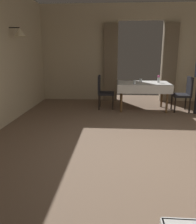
{
  "coord_description": "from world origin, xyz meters",
  "views": [
    {
      "loc": [
        -0.76,
        -3.51,
        1.6
      ],
      "look_at": [
        -1.06,
        0.48,
        0.54
      ],
      "focal_mm": 37.31,
      "sensor_mm": 36.0,
      "label": 1
    }
  ],
  "objects_px": {
    "glass_mid_c": "(135,82)",
    "flower_vase_mid": "(159,79)",
    "chair_mid_right": "(185,92)",
    "dining_table_mid": "(143,86)",
    "glass_mid_b": "(141,80)",
    "chair_mid_left": "(103,90)"
  },
  "relations": [
    {
      "from": "chair_mid_right",
      "to": "glass_mid_c",
      "type": "distance_m",
      "value": 1.4
    },
    {
      "from": "dining_table_mid",
      "to": "glass_mid_c",
      "type": "distance_m",
      "value": 0.43
    },
    {
      "from": "dining_table_mid",
      "to": "glass_mid_c",
      "type": "height_order",
      "value": "glass_mid_c"
    },
    {
      "from": "chair_mid_right",
      "to": "flower_vase_mid",
      "type": "relative_size",
      "value": 4.49
    },
    {
      "from": "chair_mid_left",
      "to": "glass_mid_c",
      "type": "distance_m",
      "value": 0.95
    },
    {
      "from": "glass_mid_c",
      "to": "chair_mid_right",
      "type": "bearing_deg",
      "value": 8.98
    },
    {
      "from": "chair_mid_left",
      "to": "glass_mid_b",
      "type": "relative_size",
      "value": 10.26
    },
    {
      "from": "chair_mid_right",
      "to": "glass_mid_b",
      "type": "xyz_separation_m",
      "value": [
        -1.15,
        0.28,
        0.28
      ]
    },
    {
      "from": "glass_mid_c",
      "to": "flower_vase_mid",
      "type": "bearing_deg",
      "value": 28.65
    },
    {
      "from": "glass_mid_b",
      "to": "dining_table_mid",
      "type": "bearing_deg",
      "value": -73.15
    },
    {
      "from": "glass_mid_c",
      "to": "dining_table_mid",
      "type": "bearing_deg",
      "value": 50.48
    },
    {
      "from": "dining_table_mid",
      "to": "chair_mid_left",
      "type": "bearing_deg",
      "value": 177.38
    },
    {
      "from": "chair_mid_right",
      "to": "glass_mid_b",
      "type": "distance_m",
      "value": 1.21
    },
    {
      "from": "chair_mid_right",
      "to": "dining_table_mid",
      "type": "bearing_deg",
      "value": 174.62
    },
    {
      "from": "chair_mid_left",
      "to": "flower_vase_mid",
      "type": "height_order",
      "value": "flower_vase_mid"
    },
    {
      "from": "flower_vase_mid",
      "to": "chair_mid_left",
      "type": "bearing_deg",
      "value": -179.93
    },
    {
      "from": "glass_mid_c",
      "to": "chair_mid_left",
      "type": "bearing_deg",
      "value": 156.18
    },
    {
      "from": "dining_table_mid",
      "to": "glass_mid_c",
      "type": "xyz_separation_m",
      "value": [
        -0.26,
        -0.32,
        0.14
      ]
    },
    {
      "from": "dining_table_mid",
      "to": "glass_mid_b",
      "type": "bearing_deg",
      "value": 106.85
    },
    {
      "from": "dining_table_mid",
      "to": "glass_mid_b",
      "type": "relative_size",
      "value": 15.66
    },
    {
      "from": "glass_mid_b",
      "to": "glass_mid_c",
      "type": "height_order",
      "value": "glass_mid_c"
    },
    {
      "from": "dining_table_mid",
      "to": "flower_vase_mid",
      "type": "xyz_separation_m",
      "value": [
        0.41,
        0.05,
        0.2
      ]
    }
  ]
}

